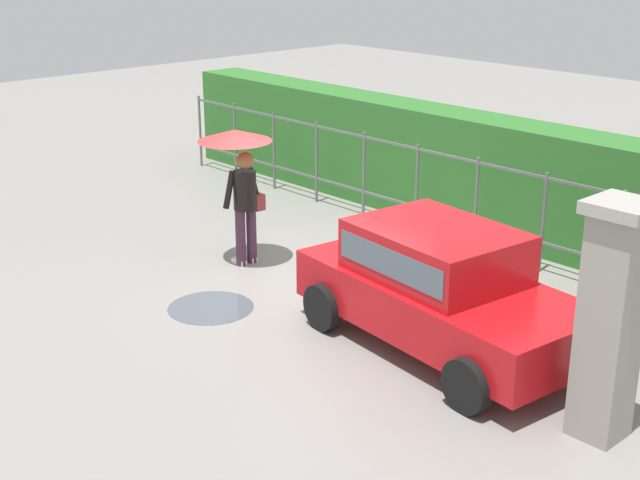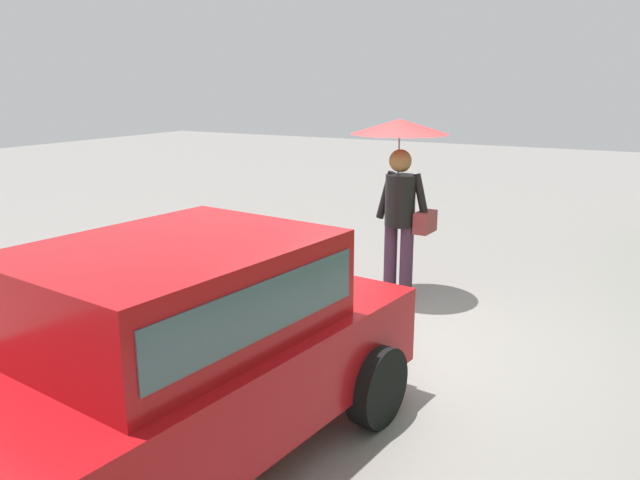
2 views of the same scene
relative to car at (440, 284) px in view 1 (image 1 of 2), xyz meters
The scene contains 7 objects.
ground_plane 2.68m from the car, behind, with size 40.00×40.00×0.00m, color gray.
car is the anchor object (origin of this frame).
pedestrian 3.89m from the car, behind, with size 1.08×1.08×2.05m.
gate_pillar 2.44m from the car, ahead, with size 0.60×0.60×2.42m.
fence_section 4.24m from the car, 134.90° to the left, with size 12.14×0.05×1.50m.
hedge_row 4.94m from the car, 127.30° to the left, with size 13.09×0.90×1.90m, color #2D6B28.
puddle_near 3.19m from the car, 154.31° to the right, with size 1.15×1.15×0.00m, color #4C545B.
Camera 1 is at (8.63, -7.95, 4.73)m, focal length 49.51 mm.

